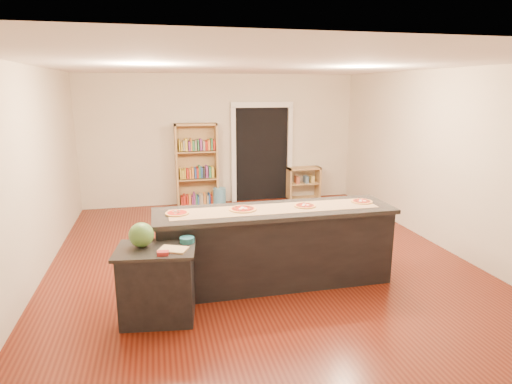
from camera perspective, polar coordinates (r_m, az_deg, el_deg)
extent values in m
cube|color=beige|center=(6.07, 0.43, 3.24)|extent=(6.00, 7.00, 2.80)
cube|color=#581D0F|center=(6.47, 0.41, -9.03)|extent=(6.00, 7.00, 0.01)
cube|color=white|center=(5.97, 0.46, 16.54)|extent=(6.00, 7.00, 0.01)
cube|color=black|center=(9.67, 0.74, 5.05)|extent=(1.20, 0.02, 2.10)
cube|color=silver|center=(9.50, -3.01, 4.87)|extent=(0.10, 0.08, 2.10)
cube|color=silver|center=(9.81, 4.51, 5.13)|extent=(0.10, 0.08, 2.10)
cube|color=silver|center=(9.53, 0.83, 11.57)|extent=(1.40, 0.08, 0.12)
cube|color=black|center=(5.60, 2.47, -7.48)|extent=(2.97, 0.74, 0.96)
cube|color=black|center=(5.44, 2.53, -2.52)|extent=(3.06, 0.83, 0.05)
cube|color=black|center=(4.91, -12.98, -12.04)|extent=(0.77, 0.54, 0.80)
cube|color=black|center=(4.74, -13.25, -7.49)|extent=(0.84, 0.62, 0.04)
cube|color=tan|center=(9.27, -7.90, 3.54)|extent=(0.89, 0.32, 1.78)
cube|color=tan|center=(9.88, 6.36, 1.16)|extent=(0.75, 0.32, 0.75)
cylinder|color=teal|center=(9.29, -4.88, -0.70)|extent=(0.28, 0.28, 0.40)
cube|color=tan|center=(5.43, 2.52, -2.23)|extent=(2.66, 0.49, 0.00)
sphere|color=#144214|center=(4.77, -15.04, -5.54)|extent=(0.27, 0.27, 0.27)
cube|color=tan|center=(4.63, -10.98, -7.52)|extent=(0.34, 0.30, 0.02)
cube|color=maroon|center=(4.52, -12.30, -7.97)|extent=(0.12, 0.09, 0.04)
cylinder|color=#195966|center=(4.82, -9.18, -6.32)|extent=(0.16, 0.16, 0.06)
cylinder|color=#DB9D54|center=(5.28, -10.47, -2.80)|extent=(0.30, 0.30, 0.02)
cylinder|color=#A5190C|center=(5.28, -10.47, -2.70)|extent=(0.24, 0.24, 0.00)
cylinder|color=#DB9D54|center=(5.38, -1.77, -2.29)|extent=(0.34, 0.34, 0.02)
cylinder|color=#A5190C|center=(5.37, -1.77, -2.19)|extent=(0.28, 0.28, 0.00)
cylinder|color=#DB9D54|center=(5.56, 6.54, -1.83)|extent=(0.29, 0.29, 0.02)
cylinder|color=#A5190C|center=(5.56, 6.54, -1.74)|extent=(0.24, 0.24, 0.00)
cylinder|color=#DB9D54|center=(5.90, 13.91, -1.23)|extent=(0.28, 0.28, 0.02)
cylinder|color=#A5190C|center=(5.90, 13.92, -1.15)|extent=(0.23, 0.23, 0.00)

